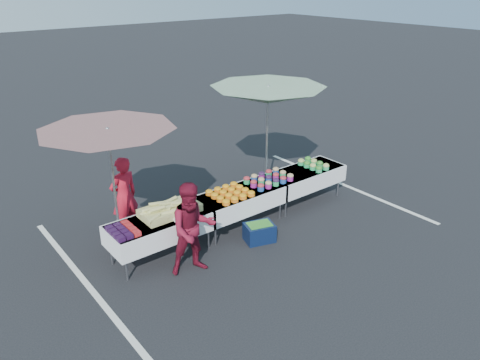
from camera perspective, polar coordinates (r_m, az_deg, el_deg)
ground at (r=9.52m, az=0.00°, el=-5.52°), size 80.00×80.00×0.00m
stripe_left at (r=8.24m, az=-18.13°, el=-12.01°), size 0.10×5.00×0.00m
stripe_right at (r=11.57m, az=12.52°, el=-0.56°), size 0.10×5.00×0.00m
table_left at (r=8.38m, az=-9.74°, el=-5.70°), size 1.86×0.81×0.75m
table_center at (r=9.25m, az=0.00°, el=-2.36°), size 1.86×0.81×0.75m
table_right at (r=10.36m, az=7.82°, el=0.38°), size 1.86×0.81×0.75m
berry_punnets at (r=7.97m, az=-14.09°, el=-6.04°), size 0.40×0.54×0.08m
corn_pile at (r=8.39m, az=-8.60°, el=-3.59°), size 1.16×0.57×0.26m
plastic_bags at (r=8.19m, az=-6.96°, el=-4.74°), size 0.30×0.25×0.05m
carrot_bowls at (r=9.01m, az=-1.21°, el=-1.58°), size 0.75×0.69×0.11m
potato_cups at (r=9.59m, az=3.51°, el=0.20°), size 0.94×0.58×0.16m
bean_baskets at (r=10.44m, az=8.93°, el=1.92°), size 0.36×0.68×0.15m
vendor at (r=9.16m, az=-13.94°, el=-1.95°), size 0.63×0.47×1.58m
customer at (r=7.79m, az=-5.77°, el=-5.95°), size 0.93×0.81×1.62m
umbrella_left at (r=8.10m, az=-15.74°, el=4.72°), size 2.62×2.62×2.36m
umbrella_right at (r=10.09m, az=3.43°, el=10.20°), size 2.63×2.63×2.53m
storage_bin at (r=8.92m, az=2.38°, el=-6.35°), size 0.64×0.54×0.36m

